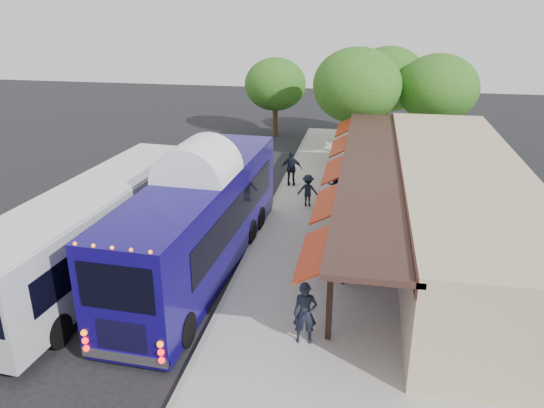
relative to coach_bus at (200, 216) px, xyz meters
The scene contains 15 objects.
ground 2.63m from the coach_bus, ahead, with size 90.00×90.00×0.00m, color black.
sidewalk 7.85m from the coach_bus, 31.48° to the left, with size 10.00×40.00×0.15m, color #9E9B93.
curb 4.72m from the coach_bus, 69.20° to the left, with size 0.20×40.00×0.16m, color gray.
station_shelter 10.60m from the coach_bus, 21.88° to the left, with size 8.15×20.00×3.60m.
coach_bus is the anchor object (origin of this frame).
city_bus 3.87m from the coach_bus, 164.42° to the right, with size 3.77×12.99×3.44m.
ped_a 6.29m from the coach_bus, 43.04° to the right, with size 0.72×0.47×1.97m, color black.
ped_b 9.50m from the coach_bus, 60.83° to the left, with size 0.76×0.59×1.56m, color black.
ped_c 10.21m from the coach_bus, 78.35° to the left, with size 1.15×0.48×1.96m, color black.
ped_d 7.85m from the coach_bus, 64.79° to the left, with size 1.05×0.60×1.63m, color black.
sign_board 5.64m from the coach_bus, ahead, with size 0.23×0.52×1.18m.
tree_left 17.39m from the coach_bus, 72.40° to the left, with size 5.57×5.57×7.13m.
tree_mid 22.52m from the coach_bus, 71.06° to the left, with size 5.33×5.33×6.82m.
tree_right 21.08m from the coach_bus, 60.44° to the left, with size 5.20×5.20×6.65m.
tree_far 21.71m from the coach_bus, 92.46° to the left, with size 4.57×4.57×5.85m.
Camera 1 is at (4.53, -17.64, 9.90)m, focal length 35.00 mm.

